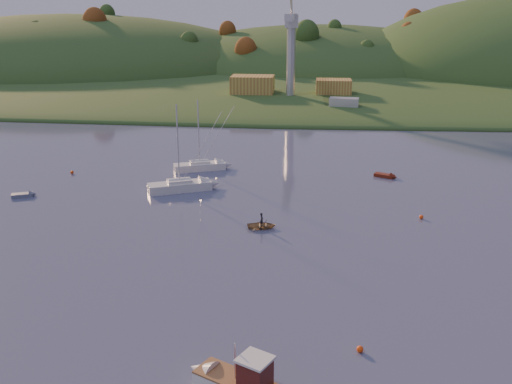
# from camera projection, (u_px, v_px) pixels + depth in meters

# --- Properties ---
(far_shore) EXTENTS (620.00, 220.00, 1.50)m
(far_shore) POSITION_uv_depth(u_px,v_px,m) (296.00, 65.00, 250.45)
(far_shore) COLOR #23451B
(far_shore) RESTS_ON ground
(shore_slope) EXTENTS (640.00, 150.00, 7.00)m
(shore_slope) POSITION_uv_depth(u_px,v_px,m) (290.00, 84.00, 188.87)
(shore_slope) COLOR #23451B
(shore_slope) RESTS_ON ground
(hill_left) EXTENTS (170.00, 140.00, 44.00)m
(hill_left) POSITION_uv_depth(u_px,v_px,m) (71.00, 70.00, 230.46)
(hill_left) COLOR #23451B
(hill_left) RESTS_ON ground
(hill_center) EXTENTS (140.00, 120.00, 36.00)m
(hill_center) POSITION_uv_depth(u_px,v_px,m) (319.00, 70.00, 230.57)
(hill_center) COLOR #23451B
(hill_center) RESTS_ON ground
(hillside_trees) EXTENTS (280.00, 50.00, 32.00)m
(hillside_trees) POSITION_uv_depth(u_px,v_px,m) (292.00, 77.00, 207.82)
(hillside_trees) COLOR #244418
(hillside_trees) RESTS_ON ground
(wharf) EXTENTS (42.00, 16.00, 2.40)m
(wharf) POSITION_uv_depth(u_px,v_px,m) (302.00, 100.00, 147.30)
(wharf) COLOR slate
(wharf) RESTS_ON ground
(shed_west) EXTENTS (11.00, 8.00, 4.80)m
(shed_west) POSITION_uv_depth(u_px,v_px,m) (253.00, 85.00, 148.37)
(shed_west) COLOR olive
(shed_west) RESTS_ON wharf
(shed_east) EXTENTS (9.00, 7.00, 4.00)m
(shed_east) POSITION_uv_depth(u_px,v_px,m) (334.00, 87.00, 147.47)
(shed_east) COLOR olive
(shed_east) RESTS_ON wharf
(dock_crane) EXTENTS (3.20, 28.00, 20.30)m
(dock_crane) POSITION_uv_depth(u_px,v_px,m) (291.00, 37.00, 139.27)
(dock_crane) COLOR #B7B7BC
(dock_crane) RESTS_ON wharf
(fishing_boat) EXTENTS (6.67, 4.80, 4.13)m
(fishing_boat) POSITION_uv_depth(u_px,v_px,m) (230.00, 378.00, 36.94)
(fishing_boat) COLOR silver
(fishing_boat) RESTS_ON ground
(sailboat_near) EXTENTS (8.82, 5.83, 11.82)m
(sailboat_near) POSITION_uv_depth(u_px,v_px,m) (180.00, 185.00, 77.69)
(sailboat_near) COLOR silver
(sailboat_near) RESTS_ON ground
(sailboat_far) EXTENTS (8.10, 5.04, 10.80)m
(sailboat_far) POSITION_uv_depth(u_px,v_px,m) (200.00, 165.00, 87.77)
(sailboat_far) COLOR silver
(sailboat_far) RESTS_ON ground
(canoe) EXTENTS (3.57, 2.79, 0.67)m
(canoe) POSITION_uv_depth(u_px,v_px,m) (262.00, 225.00, 64.50)
(canoe) COLOR #987D54
(canoe) RESTS_ON ground
(paddler) EXTENTS (0.46, 0.63, 1.59)m
(paddler) POSITION_uv_depth(u_px,v_px,m) (262.00, 222.00, 64.36)
(paddler) COLOR black
(paddler) RESTS_ON ground
(red_tender) EXTENTS (3.55, 2.58, 1.16)m
(red_tender) POSITION_uv_depth(u_px,v_px,m) (389.00, 176.00, 83.84)
(red_tender) COLOR #5C1C0D
(red_tender) RESTS_ON ground
(grey_dinghy) EXTENTS (3.34, 2.32, 1.17)m
(grey_dinghy) POSITION_uv_depth(u_px,v_px,m) (27.00, 195.00, 75.48)
(grey_dinghy) COLOR slate
(grey_dinghy) RESTS_ON ground
(work_vessel) EXTENTS (16.21, 7.48, 4.02)m
(work_vessel) POSITION_uv_depth(u_px,v_px,m) (344.00, 109.00, 133.03)
(work_vessel) COLOR slate
(work_vessel) RESTS_ON ground
(buoy_0) EXTENTS (0.50, 0.50, 0.50)m
(buoy_0) POSITION_uv_depth(u_px,v_px,m) (360.00, 349.00, 41.19)
(buoy_0) COLOR #E4410C
(buoy_0) RESTS_ON ground
(buoy_1) EXTENTS (0.50, 0.50, 0.50)m
(buoy_1) POSITION_uv_depth(u_px,v_px,m) (421.00, 217.00, 67.37)
(buoy_1) COLOR #E4410C
(buoy_1) RESTS_ON ground
(buoy_2) EXTENTS (0.50, 0.50, 0.50)m
(buoy_2) POSITION_uv_depth(u_px,v_px,m) (72.00, 172.00, 85.85)
(buoy_2) COLOR #E4410C
(buoy_2) RESTS_ON ground
(buoy_3) EXTENTS (0.50, 0.50, 0.50)m
(buoy_3) POSITION_uv_depth(u_px,v_px,m) (197.00, 184.00, 80.23)
(buoy_3) COLOR #E4410C
(buoy_3) RESTS_ON ground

